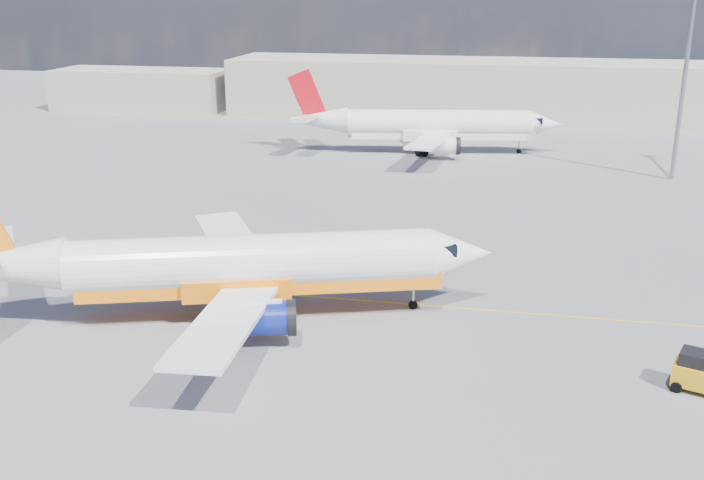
% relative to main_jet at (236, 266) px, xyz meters
% --- Properties ---
extents(ground, '(240.00, 240.00, 0.00)m').
position_rel_main_jet_xyz_m(ground, '(4.20, 0.81, -3.12)').
color(ground, slate).
rests_on(ground, ground).
extents(taxi_line, '(70.00, 0.15, 0.01)m').
position_rel_main_jet_xyz_m(taxi_line, '(4.20, 3.81, -3.12)').
color(taxi_line, gold).
rests_on(taxi_line, ground).
extents(terminal_main, '(70.00, 14.00, 8.00)m').
position_rel_main_jet_xyz_m(terminal_main, '(9.20, 75.81, 0.88)').
color(terminal_main, '#ADA795').
rests_on(terminal_main, ground).
extents(terminal_annex, '(26.00, 10.00, 6.00)m').
position_rel_main_jet_xyz_m(terminal_annex, '(-40.80, 72.81, -0.12)').
color(terminal_annex, '#ADA795').
rests_on(terminal_annex, ground).
extents(main_jet, '(30.87, 23.46, 9.37)m').
position_rel_main_jet_xyz_m(main_jet, '(0.00, 0.00, 0.00)').
color(main_jet, white).
rests_on(main_jet, ground).
extents(second_jet, '(30.96, 24.11, 9.35)m').
position_rel_main_jet_xyz_m(second_jet, '(5.82, 48.66, -0.00)').
color(second_jet, white).
rests_on(second_jet, ground).
extents(gse_tug, '(3.05, 2.47, 1.93)m').
position_rel_main_jet_xyz_m(gse_tug, '(24.24, -3.98, -2.21)').
color(gse_tug, black).
rests_on(gse_tug, ground).
extents(traffic_cone, '(0.38, 0.38, 0.53)m').
position_rel_main_jet_xyz_m(traffic_cone, '(-5.51, 4.44, -2.86)').
color(traffic_cone, white).
rests_on(traffic_cone, ground).
extents(floodlight_mast, '(1.45, 1.45, 19.88)m').
position_rel_main_jet_xyz_m(floodlight_mast, '(30.70, 40.58, 8.79)').
color(floodlight_mast, gray).
rests_on(floodlight_mast, ground).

